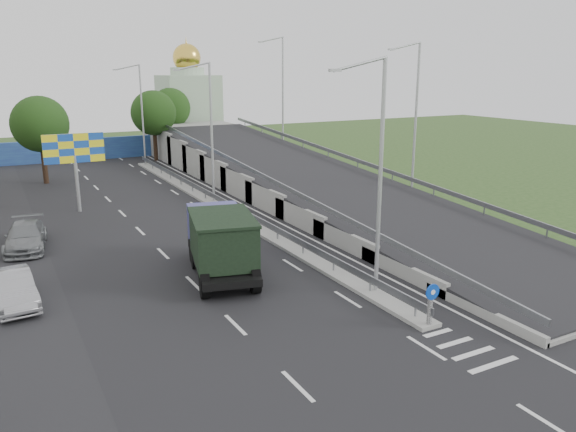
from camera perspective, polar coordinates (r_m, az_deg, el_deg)
ground at (r=21.47m, az=18.11°, el=-13.08°), size 160.00×160.00×0.00m
road_surface at (r=35.99m, az=-9.00°, el=-1.21°), size 26.00×90.00×0.04m
median at (r=40.59m, az=-6.91°, el=0.83°), size 1.00×44.00×0.20m
overpass_ramp at (r=43.46m, az=2.28°, el=4.07°), size 10.00×50.00×3.50m
median_guardrail at (r=40.44m, az=-6.94°, el=1.72°), size 0.09×44.00×0.71m
sign_bollard at (r=22.41m, az=14.29°, el=-8.66°), size 0.64×0.23×1.67m
lamp_post_near at (r=23.96m, az=9.05°, el=5.05°), size 2.74×0.18×10.08m
lamp_post_mid at (r=41.53m, az=-8.04°, el=9.10°), size 2.74×0.18×10.08m
lamp_post_far at (r=60.62m, az=-14.79°, el=10.48°), size 2.74×0.18×10.08m
blue_wall at (r=66.12m, az=-19.27°, el=6.44°), size 30.00×0.50×2.40m
church at (r=76.83m, az=-10.05°, el=11.15°), size 7.00×7.00×13.80m
billboard at (r=41.47m, az=-20.88°, el=6.02°), size 4.00×0.24×5.50m
tree_left_mid at (r=53.13m, az=-23.88°, el=8.51°), size 4.80×4.80×7.60m
tree_median_far at (r=63.07m, az=-13.51°, el=10.13°), size 4.80×4.80×7.60m
tree_ramp_far at (r=70.87m, az=-11.85°, el=10.68°), size 4.80×4.80×7.60m
dump_truck at (r=27.37m, az=-6.89°, el=-2.40°), size 4.21×7.60×3.17m
parked_car_b at (r=26.63m, az=-26.19°, el=-6.66°), size 1.95×4.59×1.47m
parked_car_d at (r=34.48m, az=-25.11°, el=-1.89°), size 2.77×5.30×1.47m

